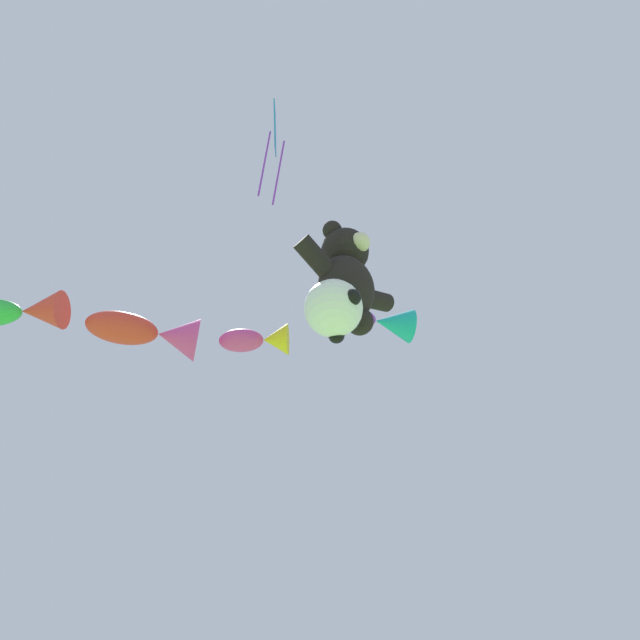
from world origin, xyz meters
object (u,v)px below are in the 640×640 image
Objects in this scene: diamond_kite at (274,136)px; teddy_bear_kite at (346,276)px; fish_kite_violet at (368,320)px; fish_kite_magenta at (258,340)px; fish_kite_emerald at (14,312)px; soccer_ball_kite at (334,309)px; fish_kite_crimson at (150,333)px.

teddy_bear_kite is at bearing 9.74° from diamond_kite.
fish_kite_violet is 1.61× the size of fish_kite_magenta.
soccer_ball_kite is at bearing -61.13° from fish_kite_emerald.
soccer_ball_kite is (-0.47, -0.14, -1.23)m from teddy_bear_kite.
fish_kite_crimson is 4.73m from diamond_kite.
teddy_bear_kite is 1.00× the size of fish_kite_violet.
teddy_bear_kite is 1.06× the size of fish_kite_emerald.
teddy_bear_kite reaches higher than fish_kite_magenta.
soccer_ball_kite is at bearing -76.80° from fish_kite_crimson.
fish_kite_violet is at bearing -36.38° from fish_kite_crimson.
teddy_bear_kite is at bearing -146.81° from fish_kite_violet.
teddy_bear_kite is at bearing -57.10° from fish_kite_emerald.
fish_kite_emerald is (-2.24, 1.59, 0.23)m from fish_kite_crimson.
fish_kite_violet reaches higher than fish_kite_emerald.
fish_kite_emerald is at bearing 118.87° from soccer_ball_kite.
fish_kite_crimson is 1.07× the size of fish_kite_emerald.
fish_kite_crimson is at bearing 109.61° from teddy_bear_kite.
soccer_ball_kite is 0.39× the size of diamond_kite.
teddy_bear_kite is 2.76m from diamond_kite.
teddy_bear_kite is 2.92m from fish_kite_magenta.
fish_kite_emerald is (-5.91, 4.30, -0.67)m from fish_kite_violet.
fish_kite_crimson is at bearing 144.17° from fish_kite_magenta.
teddy_bear_kite reaches higher than soccer_ball_kite.
diamond_kite reaches higher than soccer_ball_kite.
fish_kite_violet is at bearing 22.78° from diamond_kite.
fish_kite_magenta is at bearing -35.64° from fish_kite_emerald.
fish_kite_violet is at bearing 30.65° from soccer_ball_kite.
fish_kite_magenta is at bearing 75.42° from soccer_ball_kite.
fish_kite_violet is at bearing 33.19° from teddy_bear_kite.
soccer_ball_kite is 4.03m from fish_kite_violet.
teddy_bear_kite is at bearing -96.19° from fish_kite_magenta.
diamond_kite reaches higher than fish_kite_emerald.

